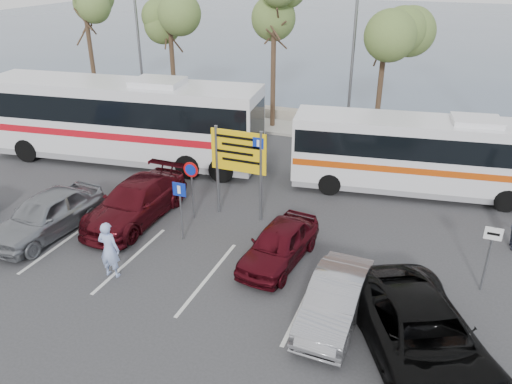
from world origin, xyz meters
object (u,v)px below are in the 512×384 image
(street_lamp_left, at_px, (138,40))
(car_silver_a, at_px, (46,214))
(suv_black, at_px, (423,337))
(direction_sign, at_px, (239,158))
(car_red, at_px, (279,244))
(coach_bus_left, at_px, (123,123))
(car_silver_b, at_px, (335,299))
(coach_bus_right, at_px, (427,158))
(street_lamp_right, at_px, (353,55))
(pedestrian_near, at_px, (109,250))
(car_maroon, at_px, (136,202))

(street_lamp_left, relative_size, car_silver_a, 1.73)
(suv_black, bearing_deg, car_silver_a, 144.99)
(direction_sign, height_order, car_red, direction_sign)
(coach_bus_left, distance_m, car_silver_b, 14.79)
(suv_black, bearing_deg, coach_bus_right, 66.58)
(street_lamp_left, distance_m, car_silver_a, 15.47)
(car_red, distance_m, suv_black, 5.66)
(car_red, height_order, suv_black, suv_black)
(street_lamp_right, distance_m, car_silver_a, 16.68)
(car_red, relative_size, pedestrian_near, 2.05)
(car_silver_b, bearing_deg, street_lamp_right, 102.20)
(car_silver_b, bearing_deg, direction_sign, 137.65)
(car_silver_a, bearing_deg, pedestrian_near, -15.33)
(street_lamp_left, distance_m, car_red, 19.01)
(direction_sign, distance_m, coach_bus_right, 8.13)
(direction_sign, relative_size, car_silver_a, 0.78)
(street_lamp_left, distance_m, coach_bus_left, 8.28)
(street_lamp_right, distance_m, car_red, 13.40)
(coach_bus_left, xyz_separation_m, suv_black, (14.80, -8.78, -1.15))
(car_silver_a, height_order, car_maroon, car_silver_a)
(direction_sign, bearing_deg, car_silver_b, -43.59)
(coach_bus_left, distance_m, suv_black, 17.25)
(car_maroon, xyz_separation_m, suv_black, (10.90, -3.78, 0.03))
(car_maroon, bearing_deg, direction_sign, 26.51)
(coach_bus_right, xyz_separation_m, car_silver_b, (-1.60, -9.48, -0.94))
(car_silver_b, bearing_deg, pedestrian_near, -174.44)
(car_silver_a, distance_m, pedestrian_near, 4.03)
(street_lamp_right, bearing_deg, coach_bus_left, -143.54)
(street_lamp_right, xyz_separation_m, pedestrian_near, (-4.22, -15.52, -3.64))
(street_lamp_left, distance_m, car_maroon, 14.63)
(direction_sign, height_order, car_silver_a, direction_sign)
(coach_bus_right, relative_size, pedestrian_near, 5.88)
(street_lamp_left, xyz_separation_m, car_silver_a, (5.00, -14.13, -3.81))
(coach_bus_left, distance_m, pedestrian_near, 10.05)
(suv_black, bearing_deg, street_lamp_left, 111.33)
(coach_bus_left, bearing_deg, street_lamp_right, 36.46)
(car_silver_b, distance_m, pedestrian_near, 7.15)
(car_maroon, height_order, pedestrian_near, pedestrian_near)
(street_lamp_right, relative_size, pedestrian_near, 4.16)
(direction_sign, bearing_deg, suv_black, -36.91)
(coach_bus_left, bearing_deg, coach_bus_right, 6.19)
(direction_sign, distance_m, car_silver_a, 7.30)
(suv_black, bearing_deg, street_lamp_right, 80.68)
(car_red, bearing_deg, suv_black, -25.60)
(street_lamp_right, height_order, coach_bus_left, street_lamp_right)
(car_maroon, height_order, car_silver_b, car_maroon)
(street_lamp_right, bearing_deg, car_silver_b, -79.05)
(car_silver_b, relative_size, pedestrian_near, 2.08)
(car_silver_a, bearing_deg, street_lamp_right, 65.28)
(car_red, bearing_deg, car_silver_a, -164.64)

